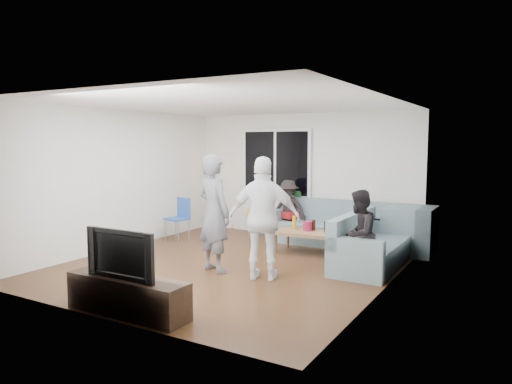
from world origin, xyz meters
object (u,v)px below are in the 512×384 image
Objects in this scene: side_chair at (177,219)px; player_left at (214,213)px; coffee_table at (307,242)px; sofa_back_section at (327,223)px; tv_console at (127,296)px; spectator_right at (359,234)px; spectator_back at (288,210)px; floor_lamp at (212,196)px; player_right at (264,218)px; sofa_right_section at (373,241)px; television at (126,253)px.

player_left is at bearing -23.78° from side_chair.
coffee_table is at bearing -93.75° from player_left.
tv_console is at bearing -97.02° from sofa_back_section.
spectator_back is (-2.13, 2.00, -0.04)m from spectator_right.
floor_lamp is 1.94m from spectator_back.
player_left reaches higher than coffee_table.
player_right is (0.10, -2.73, 0.47)m from sofa_back_section.
floor_lamp is at bearing -35.22° from player_left.
sofa_right_section is at bearing -44.13° from sofa_back_section.
spectator_right reaches higher than side_chair.
side_chair is at bearing -47.56° from player_right.
spectator_back is 4.82m from tv_console.
sofa_right_section is 1.63× the size of spectator_back.
spectator_right reaches higher than spectator_back.
spectator_back is (-0.96, 2.76, -0.29)m from player_right.
spectator_back reaches higher than sofa_back_section.
television is (-1.86, -2.80, 0.07)m from spectator_right.
sofa_back_section is 1.47× the size of floor_lamp.
sofa_right_section is (1.28, -1.24, 0.00)m from sofa_back_section.
sofa_back_section reaches higher than coffee_table.
player_right reaches higher than coffee_table.
sofa_back_section is at bearing -107.26° from player_right.
television is (-0.69, -2.04, -0.17)m from player_right.
floor_lamp is 5.34m from tv_console.
player_right reaches higher than side_chair.
sofa_right_section is 0.77m from spectator_right.
floor_lamp is at bearing 178.73° from sofa_back_section.
television is (-0.57, -3.85, 0.53)m from coffee_table.
coffee_table is 0.69× the size of tv_console.
coffee_table is 0.90× the size of spectator_back.
spectator_back is (1.94, 1.21, 0.18)m from side_chair.
television is (-1.86, -3.53, 0.30)m from sofa_right_section.
spectator_back is 4.81m from television.
spectator_back is (1.94, -0.03, -0.17)m from floor_lamp.
floor_lamp reaches higher than television.
spectator_right is at bearing 56.29° from television.
spectator_back is at bearing -69.36° from player_left.
player_left is 1.13× the size of tv_console.
spectator_back is at bearing -0.94° from floor_lamp.
sofa_right_section is 4.00m from tv_console.
side_chair is 2.59m from player_left.
spectator_back is at bearing 59.27° from sofa_right_section.
spectator_right reaches higher than sofa_back_section.
tv_console is at bearing 52.00° from player_right.
tv_console is (0.19, -2.04, -0.69)m from player_left.
television reaches higher than sofa_back_section.
sofa_back_section reaches higher than tv_console.
side_chair is 0.86× the size of television.
television reaches higher than side_chair.
floor_lamp reaches higher than sofa_back_section.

